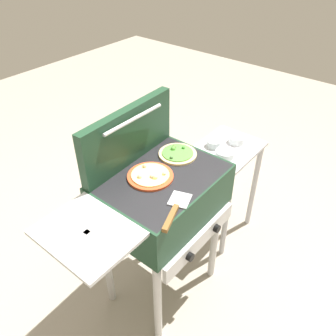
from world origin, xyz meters
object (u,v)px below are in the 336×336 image
(grill, at_px, (161,199))
(topping_bowl_middle, at_px, (225,154))
(spatula, at_px, (175,210))
(pizza_cheese, at_px, (150,176))
(prep_table, at_px, (224,173))
(topping_bowl_near, at_px, (214,143))
(pizza_veggie, at_px, (177,153))
(topping_bowl_far, at_px, (237,140))

(grill, xyz_separation_m, topping_bowl_middle, (0.57, -0.04, 0.00))
(spatula, bearing_deg, pizza_cheese, 64.45)
(prep_table, bearing_deg, topping_bowl_near, 122.02)
(pizza_veggie, height_order, prep_table, pizza_veggie)
(spatula, bearing_deg, topping_bowl_middle, 12.75)
(grill, height_order, pizza_veggie, pizza_veggie)
(pizza_veggie, bearing_deg, topping_bowl_far, -7.10)
(pizza_cheese, distance_m, prep_table, 0.80)
(grill, height_order, prep_table, grill)
(grill, distance_m, pizza_cheese, 0.16)
(grill, bearing_deg, prep_table, 0.37)
(pizza_cheese, relative_size, topping_bowl_near, 2.34)
(grill, distance_m, topping_bowl_near, 0.63)
(grill, relative_size, topping_bowl_middle, 8.17)
(topping_bowl_near, distance_m, topping_bowl_far, 0.16)
(topping_bowl_far, distance_m, topping_bowl_middle, 0.19)
(grill, relative_size, pizza_veggie, 4.68)
(pizza_veggie, xyz_separation_m, spatula, (-0.35, -0.26, -0.00))
(pizza_cheese, height_order, topping_bowl_near, pizza_cheese)
(grill, relative_size, topping_bowl_near, 9.78)
(pizza_cheese, distance_m, spatula, 0.27)
(prep_table, distance_m, topping_bowl_near, 0.25)
(pizza_veggie, relative_size, prep_table, 0.28)
(pizza_cheese, xyz_separation_m, prep_table, (0.70, -0.04, -0.38))
(grill, distance_m, pizza_veggie, 0.27)
(topping_bowl_middle, bearing_deg, topping_bowl_far, 8.65)
(pizza_cheese, xyz_separation_m, topping_bowl_middle, (0.60, -0.08, -0.15))
(pizza_veggie, relative_size, spatula, 0.78)
(grill, bearing_deg, topping_bowl_far, -0.86)
(prep_table, height_order, topping_bowl_middle, topping_bowl_middle)
(grill, xyz_separation_m, topping_bowl_near, (0.63, 0.08, 0.00))
(pizza_veggie, bearing_deg, topping_bowl_near, 2.95)
(topping_bowl_near, xyz_separation_m, topping_bowl_far, (0.13, -0.09, -0.00))
(pizza_cheese, bearing_deg, topping_bowl_near, 3.29)
(topping_bowl_far, bearing_deg, grill, 179.14)
(pizza_veggie, bearing_deg, grill, -164.83)
(spatula, xyz_separation_m, topping_bowl_far, (0.90, 0.19, -0.15))
(prep_table, bearing_deg, pizza_cheese, 177.05)
(pizza_veggie, xyz_separation_m, prep_table, (0.46, -0.05, -0.38))
(grill, bearing_deg, pizza_veggie, 15.17)
(prep_table, xyz_separation_m, topping_bowl_far, (0.08, -0.02, 0.23))
(topping_bowl_near, bearing_deg, spatula, -160.09)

